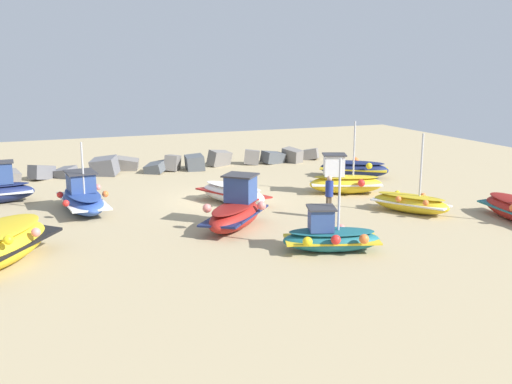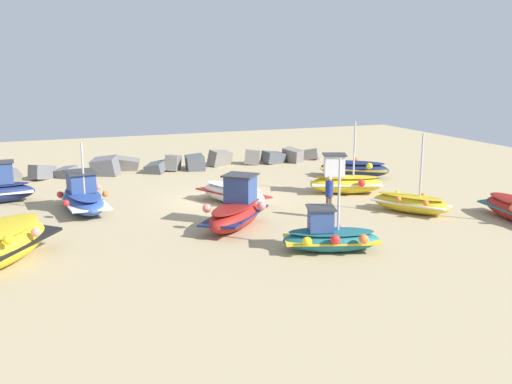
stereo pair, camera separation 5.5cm
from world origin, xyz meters
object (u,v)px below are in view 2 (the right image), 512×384
fishing_boat_7 (354,168)px  fishing_boat_6 (344,181)px  fishing_boat_5 (411,203)px  person_walking (329,194)px  fishing_boat_3 (233,193)px  fishing_boat_0 (330,237)px  fishing_boat_2 (236,211)px  fishing_boat_1 (83,198)px

fishing_boat_7 → fishing_boat_6: bearing=89.7°
fishing_boat_5 → person_walking: bearing=49.3°
fishing_boat_3 → person_walking: 4.75m
fishing_boat_5 → fishing_boat_6: fishing_boat_6 is taller
fishing_boat_7 → fishing_boat_0: bearing=92.7°
fishing_boat_2 → fishing_boat_1: bearing=88.9°
fishing_boat_3 → fishing_boat_6: bearing=-116.3°
fishing_boat_6 → fishing_boat_5: bearing=122.1°
fishing_boat_5 → fishing_boat_7: (1.78, 7.60, 0.05)m
fishing_boat_1 → fishing_boat_6: (12.04, -1.12, 0.05)m
fishing_boat_0 → fishing_boat_1: 11.24m
person_walking → fishing_boat_2: bearing=-114.2°
fishing_boat_1 → fishing_boat_7: size_ratio=1.12×
fishing_boat_1 → fishing_boat_2: size_ratio=1.13×
fishing_boat_2 → fishing_boat_6: 7.79m
fishing_boat_1 → fishing_boat_2: fishing_boat_1 is taller
fishing_boat_6 → fishing_boat_2: bearing=50.1°
fishing_boat_0 → fishing_boat_5: (5.62, 3.28, -0.07)m
fishing_boat_1 → fishing_boat_3: bearing=-104.4°
fishing_boat_0 → fishing_boat_7: 13.16m
fishing_boat_2 → fishing_boat_7: size_ratio=1.00×
fishing_boat_2 → fishing_boat_7: (9.41, 7.05, -0.17)m
fishing_boat_1 → person_walking: 10.40m
fishing_boat_1 → fishing_boat_7: bearing=-86.5°
fishing_boat_1 → fishing_boat_5: bearing=-117.9°
fishing_boat_6 → person_walking: fishing_boat_6 is taller
fishing_boat_0 → fishing_boat_6: (4.85, 7.53, 0.13)m
fishing_boat_2 → fishing_boat_5: 7.65m
fishing_boat_1 → fishing_boat_3: 6.49m
person_walking → fishing_boat_0: bearing=-51.2°
fishing_boat_2 → fishing_boat_6: bearing=-20.0°
fishing_boat_3 → fishing_boat_6: (5.63, -0.08, 0.16)m
fishing_boat_2 → person_walking: (4.00, -0.06, 0.35)m
fishing_boat_0 → fishing_boat_1: size_ratio=0.83×
fishing_boat_5 → fishing_boat_7: bearing=-46.0°
fishing_boat_2 → fishing_boat_3: size_ratio=0.96×
fishing_boat_2 → fishing_boat_3: (1.22, 3.76, -0.19)m
fishing_boat_0 → fishing_boat_2: (-2.01, 3.84, 0.16)m
fishing_boat_1 → fishing_boat_7: fishing_boat_1 is taller
fishing_boat_2 → person_walking: 4.02m
fishing_boat_7 → fishing_boat_1: bearing=45.6°
fishing_boat_3 → fishing_boat_5: (6.40, -4.32, -0.04)m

